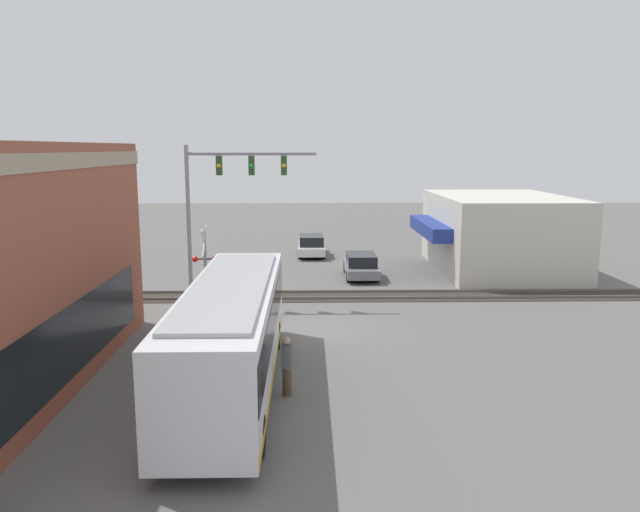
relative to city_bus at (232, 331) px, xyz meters
The scene contains 9 objects.
ground_plane 7.00m from the city_bus, 24.52° to the right, with size 120.00×120.00×0.00m, color #605E5B.
shop_building 23.45m from the city_bus, 36.34° to the right, with size 10.88×8.50×4.56m.
city_bus is the anchor object (origin of this frame).
traffic_signal_gantry 11.70m from the city_bus, ahead, with size 0.42×6.15×7.51m.
crossing_signal 10.37m from the city_bus, 13.56° to the left, with size 1.41×1.18×3.81m.
rail_track_near 12.59m from the city_bus, 12.99° to the right, with size 2.60×60.00×0.15m.
parked_car_grey 17.67m from the city_bus, 17.84° to the right, with size 4.48×1.82×1.40m.
parked_car_white 24.37m from the city_bus, ahead, with size 4.57×1.82×1.44m.
pedestrian_near_bus 2.01m from the city_bus, 108.71° to the right, with size 0.34×0.34×1.83m.
Camera 1 is at (-24.57, 0.45, 7.37)m, focal length 35.00 mm.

